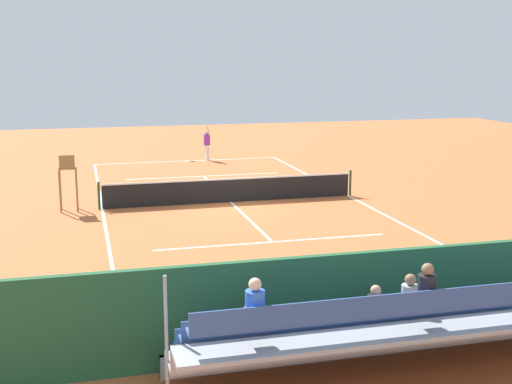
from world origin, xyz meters
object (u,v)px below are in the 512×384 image
object	(u,v)px
umpire_chair	(68,176)
tennis_racket	(188,161)
tennis_player	(207,142)
tennis_net	(231,190)
courtside_bench	(472,296)
tennis_ball_near	(208,165)
bleacher_stand	(408,329)
equipment_bag	(403,322)

from	to	relation	value
umpire_chair	tennis_racket	distance (m)	12.45
umpire_chair	tennis_player	distance (m)	13.16
tennis_net	tennis_racket	size ratio (longest dim) A/B	17.60
courtside_bench	tennis_racket	world-z (taller)	courtside_bench
courtside_bench	tennis_player	distance (m)	24.29
tennis_player	tennis_ball_near	distance (m)	1.97
bleacher_stand	tennis_net	bearing A→B (deg)	-90.48
tennis_player	tennis_ball_near	xyz separation A→B (m)	(0.25, 1.69, -0.98)
tennis_ball_near	umpire_chair	bearing A→B (deg)	52.62
equipment_bag	tennis_player	size ratio (longest dim) A/B	0.47
umpire_chair	tennis_ball_near	bearing A→B (deg)	-127.38
bleacher_stand	equipment_bag	bearing A→B (deg)	-115.20
equipment_bag	tennis_ball_near	size ratio (longest dim) A/B	13.64
equipment_bag	tennis_ball_near	distance (m)	22.68
courtside_bench	tennis_ball_near	world-z (taller)	courtside_bench
tennis_ball_near	courtside_bench	bearing A→B (deg)	94.14
tennis_net	tennis_player	size ratio (longest dim) A/B	5.35
tennis_player	tennis_racket	xyz separation A→B (m)	(1.10, 0.22, -1.00)
tennis_net	courtside_bench	xyz separation A→B (m)	(-2.49, 13.27, 0.06)
tennis_net	tennis_racket	bearing A→B (deg)	-90.07
tennis_ball_near	bleacher_stand	bearing A→B (deg)	87.70
equipment_bag	umpire_chair	bearing A→B (deg)	-62.52
courtside_bench	tennis_ball_near	xyz separation A→B (m)	(1.63, -22.56, -0.53)
tennis_ball_near	tennis_racket	bearing A→B (deg)	-60.12
bleacher_stand	tennis_racket	size ratio (longest dim) A/B	15.48
tennis_net	bleacher_stand	distance (m)	15.36
bleacher_stand	umpire_chair	xyz separation A→B (m)	(6.07, -15.40, 0.39)
tennis_player	bleacher_stand	bearing A→B (deg)	87.31
equipment_bag	tennis_ball_near	xyz separation A→B (m)	(-0.07, -22.68, -0.15)
tennis_racket	tennis_net	bearing A→B (deg)	89.93
bleacher_stand	tennis_player	xyz separation A→B (m)	(-1.24, -26.33, 0.10)
tennis_net	courtside_bench	bearing A→B (deg)	100.64
tennis_racket	tennis_ball_near	distance (m)	1.70
tennis_player	umpire_chair	bearing A→B (deg)	56.24
umpire_chair	tennis_net	bearing A→B (deg)	179.61
bleacher_stand	tennis_player	bearing A→B (deg)	-92.69
equipment_bag	tennis_player	xyz separation A→B (m)	(-0.32, -24.38, 0.84)
equipment_bag	tennis_racket	bearing A→B (deg)	-88.16
equipment_bag	tennis_player	world-z (taller)	tennis_player
tennis_net	equipment_bag	bearing A→B (deg)	93.38
courtside_bench	equipment_bag	size ratio (longest dim) A/B	2.00
bleacher_stand	tennis_ball_near	size ratio (longest dim) A/B	137.27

